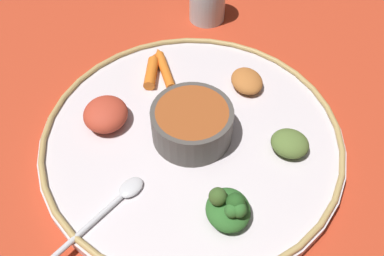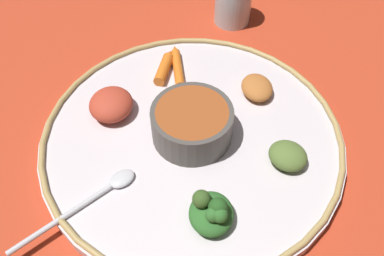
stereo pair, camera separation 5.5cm
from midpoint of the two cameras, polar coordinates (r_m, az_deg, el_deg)
ground_plane at (r=0.58m, az=-2.73°, el=-2.27°), size 2.40×2.40×0.00m
platter at (r=0.57m, az=-2.76°, el=-1.71°), size 0.42×0.42×0.02m
platter_rim at (r=0.56m, az=-2.81°, el=-0.95°), size 0.41×0.41×0.01m
center_bowl at (r=0.54m, az=-2.90°, el=0.58°), size 0.11×0.11×0.05m
spoon at (r=0.51m, az=-14.98°, el=-11.17°), size 0.08×0.16×0.01m
greens_pile at (r=0.48m, az=1.81°, el=-11.33°), size 0.07×0.07×0.05m
carrot_near_spoon at (r=0.65m, az=-6.36°, el=8.21°), size 0.09×0.03×0.01m
carrot_outer at (r=0.65m, az=-8.08°, el=7.87°), size 0.07×0.05×0.02m
mound_collards at (r=0.55m, az=10.71°, el=-2.31°), size 0.07×0.07×0.03m
mound_chickpea at (r=0.62m, az=5.14°, el=6.42°), size 0.06×0.05×0.02m
mound_berbere_red at (r=0.58m, az=-14.63°, el=1.73°), size 0.08×0.08×0.03m
drinking_glass at (r=0.77m, az=0.02°, el=17.30°), size 0.07×0.07×0.09m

